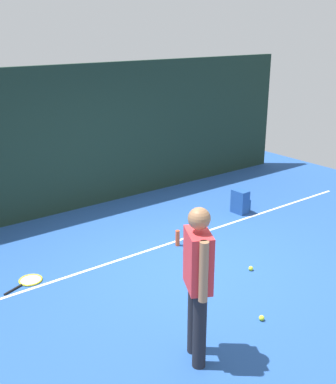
% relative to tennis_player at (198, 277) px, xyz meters
% --- Properties ---
extents(ground_plane, '(12.00, 12.00, 0.00)m').
position_rel_tennis_player_xyz_m(ground_plane, '(1.25, 1.73, -0.97)').
color(ground_plane, '#234C93').
extents(back_fence, '(10.00, 0.10, 2.68)m').
position_rel_tennis_player_xyz_m(back_fence, '(1.25, 4.73, 0.37)').
color(back_fence, '#192D23').
rests_on(back_fence, ground).
extents(court_line, '(9.00, 0.05, 0.00)m').
position_rel_tennis_player_xyz_m(court_line, '(1.25, 2.40, -0.96)').
color(court_line, white).
rests_on(court_line, ground).
extents(tennis_player, '(0.38, 0.48, 1.70)m').
position_rel_tennis_player_xyz_m(tennis_player, '(0.00, 0.00, 0.00)').
color(tennis_player, black).
rests_on(tennis_player, ground).
extents(tennis_racket, '(0.64, 0.42, 0.03)m').
position_rel_tennis_player_xyz_m(tennis_racket, '(-0.79, 2.60, -0.95)').
color(tennis_racket, black).
rests_on(tennis_racket, ground).
extents(backpack, '(0.29, 0.31, 0.44)m').
position_rel_tennis_player_xyz_m(backpack, '(3.36, 2.67, -0.76)').
color(backpack, '#1E478C').
rests_on(backpack, ground).
extents(tennis_ball_near_player, '(0.07, 0.07, 0.07)m').
position_rel_tennis_player_xyz_m(tennis_ball_near_player, '(1.06, 0.05, -0.93)').
color(tennis_ball_near_player, '#CCE033').
rests_on(tennis_ball_near_player, ground).
extents(tennis_ball_by_fence, '(0.07, 0.07, 0.07)m').
position_rel_tennis_player_xyz_m(tennis_ball_by_fence, '(1.86, 0.98, -0.93)').
color(tennis_ball_by_fence, '#CCE033').
rests_on(tennis_ball_by_fence, ground).
extents(water_bottle, '(0.07, 0.07, 0.26)m').
position_rel_tennis_player_xyz_m(water_bottle, '(1.54, 2.26, -0.84)').
color(water_bottle, '#D84C26').
rests_on(water_bottle, ground).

